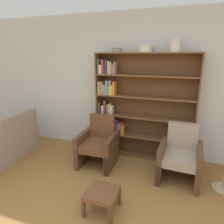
# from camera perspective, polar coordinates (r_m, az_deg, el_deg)

# --- Properties ---
(wall_back) EXTENTS (12.00, 0.06, 2.75)m
(wall_back) POSITION_cam_1_polar(r_m,az_deg,el_deg) (3.94, 9.15, 7.14)
(wall_back) COLOR silver
(wall_back) RESTS_ON ground
(bookshelf) EXTENTS (1.87, 0.30, 2.02)m
(bookshelf) POSITION_cam_1_polar(r_m,az_deg,el_deg) (3.88, 6.52, 1.14)
(bookshelf) COLOR brown
(bookshelf) RESTS_ON ground
(bowl_cream) EXTENTS (0.18, 0.18, 0.08)m
(bowl_cream) POSITION_cam_1_polar(r_m,az_deg,el_deg) (3.83, 1.40, 17.43)
(bowl_cream) COLOR gray
(bowl_cream) RESTS_ON bookshelf
(bowl_sage) EXTENTS (0.26, 0.26, 0.12)m
(bowl_sage) POSITION_cam_1_polar(r_m,az_deg,el_deg) (3.71, 9.46, 17.55)
(bowl_sage) COLOR silver
(bowl_sage) RESTS_ON bookshelf
(vase_tall) EXTENTS (0.18, 0.18, 0.21)m
(vase_tall) POSITION_cam_1_polar(r_m,az_deg,el_deg) (3.65, 17.61, 17.46)
(vase_tall) COLOR silver
(vase_tall) RESTS_ON bookshelf
(armchair_leather) EXTENTS (0.66, 0.70, 0.88)m
(armchair_leather) POSITION_cam_1_polar(r_m,az_deg,el_deg) (3.75, -3.87, -9.03)
(armchair_leather) COLOR brown
(armchair_leather) RESTS_ON ground
(armchair_cushioned) EXTENTS (0.67, 0.71, 0.88)m
(armchair_cushioned) POSITION_cam_1_polar(r_m,az_deg,el_deg) (3.49, 18.87, -11.89)
(armchair_cushioned) COLOR brown
(armchair_cushioned) RESTS_ON ground
(footstool) EXTENTS (0.40, 0.40, 0.30)m
(footstool) POSITION_cam_1_polar(r_m,az_deg,el_deg) (2.77, -2.85, -22.41)
(footstool) COLOR brown
(footstool) RESTS_ON ground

